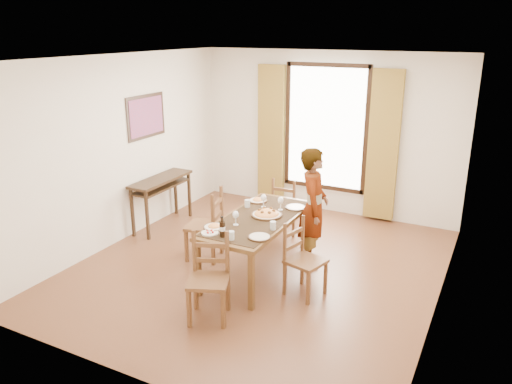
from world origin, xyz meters
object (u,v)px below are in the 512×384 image
at_px(console_table, 161,185).
at_px(pasta_platter, 267,212).
at_px(dining_table, 258,223).
at_px(man, 313,208).

bearing_deg(console_table, pasta_platter, -16.16).
distance_m(dining_table, pasta_platter, 0.17).
height_order(console_table, pasta_platter, pasta_platter).
xyz_separation_m(dining_table, man, (0.54, 0.52, 0.11)).
bearing_deg(man, pasta_platter, 113.92).
height_order(dining_table, man, man).
height_order(dining_table, pasta_platter, pasta_platter).
xyz_separation_m(console_table, man, (2.62, -0.20, 0.12)).
relative_size(console_table, dining_table, 0.65).
bearing_deg(pasta_platter, console_table, 163.84).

